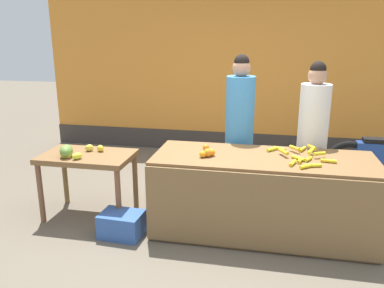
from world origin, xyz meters
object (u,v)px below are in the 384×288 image
object	(u,v)px
vendor_woman_blue_shirt	(239,132)
produce_sack	(167,182)
vendor_woman_white_shirt	(312,139)
produce_crate	(122,224)

from	to	relation	value
vendor_woman_blue_shirt	produce_sack	world-z (taller)	vendor_woman_blue_shirt
vendor_woman_white_shirt	vendor_woman_blue_shirt	bearing A→B (deg)	176.82
produce_crate	produce_sack	distance (m)	1.06
produce_sack	vendor_woman_white_shirt	bearing A→B (deg)	-0.10
produce_crate	produce_sack	xyz separation A→B (m)	(0.23, 1.03, 0.11)
vendor_woman_blue_shirt	produce_crate	distance (m)	1.75
produce_sack	produce_crate	bearing A→B (deg)	-102.41
vendor_woman_blue_shirt	vendor_woman_white_shirt	distance (m)	0.85
produce_crate	vendor_woman_white_shirt	bearing A→B (deg)	27.46
vendor_woman_blue_shirt	produce_crate	world-z (taller)	vendor_woman_blue_shirt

